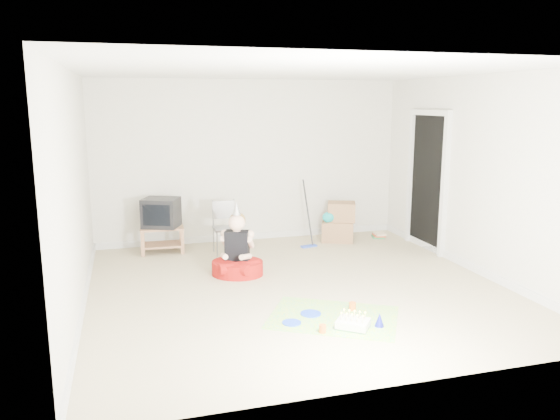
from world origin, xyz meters
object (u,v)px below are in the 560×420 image
object	(u,v)px
crt_tv	(161,213)
cardboard_boxes	(339,223)
tv_stand	(162,237)
seated_woman	(237,259)
folding_chair	(226,228)
birthday_cake	(353,324)

from	to	relation	value
crt_tv	cardboard_boxes	size ratio (longest dim) A/B	0.79
tv_stand	seated_woman	bearing A→B (deg)	-57.69
folding_chair	cardboard_boxes	xyz separation A→B (m)	(1.91, 0.25, -0.08)
folding_chair	seated_woman	distance (m)	1.07
birthday_cake	crt_tv	bearing A→B (deg)	115.80
seated_woman	birthday_cake	size ratio (longest dim) A/B	2.43
crt_tv	seated_woman	bearing A→B (deg)	-34.53
birthday_cake	seated_woman	bearing A→B (deg)	110.91
cardboard_boxes	birthday_cake	bearing A→B (deg)	-109.49
folding_chair	seated_woman	world-z (taller)	seated_woman
crt_tv	folding_chair	xyz separation A→B (m)	(0.92, -0.33, -0.23)
birthday_cake	tv_stand	bearing A→B (deg)	115.80
birthday_cake	folding_chair	bearing A→B (deg)	103.37
crt_tv	seated_woman	xyz separation A→B (m)	(0.88, -1.38, -0.40)
folding_chair	crt_tv	bearing A→B (deg)	160.29
seated_woman	birthday_cake	distance (m)	2.18
folding_chair	seated_woman	bearing A→B (deg)	-92.27
folding_chair	cardboard_boxes	distance (m)	1.93
cardboard_boxes	seated_woman	bearing A→B (deg)	-146.33
crt_tv	seated_woman	distance (m)	1.69
crt_tv	birthday_cake	size ratio (longest dim) A/B	1.26
crt_tv	tv_stand	bearing A→B (deg)	-156.84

